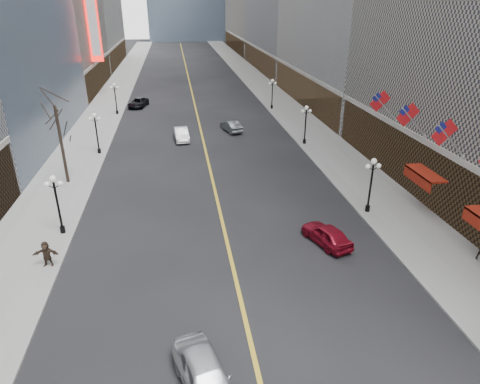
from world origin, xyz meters
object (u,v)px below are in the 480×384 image
object	(u,v)px
car_nb_mid	(181,134)
car_sb_mid	(327,234)
car_nb_near	(205,377)
streetlamp_east_2	(306,121)
streetlamp_east_1	(371,180)
streetlamp_west_2	(96,129)
streetlamp_east_3	(272,91)
streetlamp_west_3	(115,95)
car_nb_far	(138,103)
streetlamp_west_1	(57,199)
car_sb_far	(231,126)

from	to	relation	value
car_nb_mid	car_sb_mid	distance (m)	27.73
car_nb_near	car_nb_mid	bearing A→B (deg)	75.01
streetlamp_east_2	car_sb_mid	xyz separation A→B (m)	(-4.88, -22.11, -2.17)
streetlamp_east_1	streetlamp_west_2	bearing A→B (deg)	142.67
streetlamp_east_3	car_nb_near	size ratio (longest dim) A/B	0.91
streetlamp_west_3	car_nb_mid	size ratio (longest dim) A/B	1.00
streetlamp_east_2	streetlamp_west_2	distance (m)	23.60
streetlamp_east_3	car_nb_far	distance (m)	21.43
car_nb_mid	car_nb_far	world-z (taller)	car_nb_mid
streetlamp_east_1	car_nb_near	xyz separation A→B (m)	(-14.25, -15.35, -2.06)
streetlamp_east_3	car_nb_far	size ratio (longest dim) A/B	0.91
streetlamp_west_2	streetlamp_west_3	distance (m)	18.00
car_nb_near	car_nb_far	bearing A→B (deg)	81.47
streetlamp_west_1	car_sb_mid	distance (m)	19.29
streetlamp_west_1	car_nb_mid	size ratio (longest dim) A/B	1.00
streetlamp_west_2	car_nb_far	size ratio (longest dim) A/B	0.91
car_nb_near	streetlamp_west_2	bearing A→B (deg)	90.45
car_sb_far	car_nb_far	bearing A→B (deg)	-66.51
streetlamp_west_1	car_nb_mid	xyz separation A→B (m)	(9.21, 21.94, -2.15)
car_nb_far	car_sb_far	xyz separation A→B (m)	(12.91, -15.86, 0.02)
streetlamp_east_2	car_sb_far	size ratio (longest dim) A/B	1.04
streetlamp_west_3	car_nb_near	xyz separation A→B (m)	(9.35, -51.35, -2.06)
streetlamp_east_2	streetlamp_west_2	xyz separation A→B (m)	(-23.60, 0.00, 0.00)
car_nb_near	car_sb_mid	size ratio (longest dim) A/B	1.15
car_nb_far	car_sb_far	distance (m)	20.45
streetlamp_west_3	car_nb_near	distance (m)	52.23
streetlamp_west_2	car_sb_far	size ratio (longest dim) A/B	1.04
streetlamp_east_2	car_nb_mid	distance (m)	15.08
car_sb_mid	car_sb_far	bearing A→B (deg)	-103.15
car_nb_near	car_nb_mid	size ratio (longest dim) A/B	1.09
streetlamp_west_2	car_sb_far	world-z (taller)	streetlamp_west_2
streetlamp_east_1	car_sb_far	size ratio (longest dim) A/B	1.04
car_sb_far	streetlamp_west_2	bearing A→B (deg)	7.69
streetlamp_east_3	streetlamp_east_2	bearing A→B (deg)	-90.00
streetlamp_east_3	car_nb_near	world-z (taller)	streetlamp_east_3
car_sb_mid	car_sb_far	distance (m)	29.05
streetlamp_west_3	car_nb_far	bearing A→B (deg)	58.92
streetlamp_west_1	streetlamp_east_1	bearing A→B (deg)	0.00
streetlamp_west_2	car_sb_far	distance (m)	17.25
streetlamp_west_3	car_sb_far	distance (m)	19.43
streetlamp_east_2	streetlamp_west_3	xyz separation A→B (m)	(-23.60, 18.00, 0.00)
streetlamp_east_1	streetlamp_east_3	world-z (taller)	same
streetlamp_east_2	streetlamp_west_3	world-z (taller)	same
streetlamp_east_2	car_nb_mid	size ratio (longest dim) A/B	1.00
car_nb_near	car_nb_mid	xyz separation A→B (m)	(-0.14, 37.29, -0.10)
car_nb_near	car_nb_far	xyz separation A→B (m)	(-6.55, 56.00, -0.15)
streetlamp_east_3	car_sb_mid	world-z (taller)	streetlamp_east_3
streetlamp_east_2	car_nb_near	xyz separation A→B (m)	(-14.25, -33.35, -2.06)
streetlamp_west_3	streetlamp_east_2	bearing A→B (deg)	-37.33
streetlamp_west_2	car_nb_far	distance (m)	22.92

